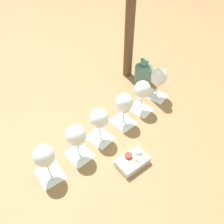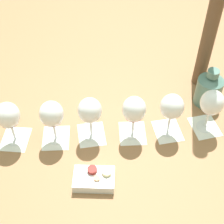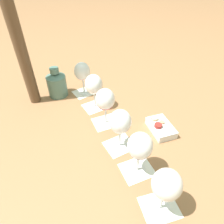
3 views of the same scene
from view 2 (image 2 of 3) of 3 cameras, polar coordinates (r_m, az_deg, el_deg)
ground_plane at (r=1.32m, az=0.07°, el=-3.70°), size 8.00×8.00×0.00m
tasting_card_0 at (r=1.39m, az=15.17°, el=-2.36°), size 0.13×0.14×0.00m
tasting_card_1 at (r=1.34m, az=9.22°, el=-3.09°), size 0.14×0.15×0.00m
tasting_card_2 at (r=1.32m, az=3.42°, el=-3.53°), size 0.15×0.15×0.00m
tasting_card_3 at (r=1.32m, az=-3.43°, el=-3.75°), size 0.14×0.15×0.00m
tasting_card_4 at (r=1.32m, az=-9.28°, el=-4.27°), size 0.15×0.15×0.00m
tasting_card_5 at (r=1.35m, az=-15.74°, el=-4.36°), size 0.15×0.15×0.00m
wine_glass_0 at (r=1.30m, az=16.24°, el=1.26°), size 0.09×0.09×0.18m
wine_glass_1 at (r=1.25m, az=9.90°, el=0.61°), size 0.09×0.09×0.18m
wine_glass_2 at (r=1.23m, az=3.68°, el=0.21°), size 0.09×0.09×0.18m
wine_glass_3 at (r=1.22m, az=-3.69°, el=-0.02°), size 0.09×0.09×0.18m
wine_glass_4 at (r=1.23m, az=-9.98°, el=-0.59°), size 0.09×0.09×0.18m
wine_glass_5 at (r=1.26m, az=-16.89°, el=-0.77°), size 0.09×0.09×0.18m
ceramic_vase at (r=1.44m, az=15.82°, el=3.75°), size 0.10×0.10×0.17m
snack_dish at (r=1.18m, az=-2.97°, el=-11.02°), size 0.16×0.15×0.05m
umbrella_pole at (r=1.37m, az=16.91°, el=16.47°), size 0.06×0.06×0.73m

